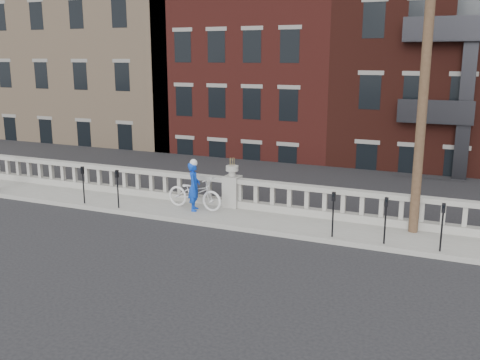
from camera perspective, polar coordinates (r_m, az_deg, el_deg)
The scene contains 13 objects.
ground at distance 15.72m, azimuth -6.87°, elevation -6.93°, with size 120.00×120.00×0.00m, color black.
sidewalk at distance 18.20m, azimuth -2.07°, elevation -3.79°, with size 32.00×2.20×0.15m, color gray.
balustrade at distance 18.87m, azimuth -0.83°, elevation -1.38°, with size 28.00×0.34×1.03m.
planter_pedestal at distance 18.83m, azimuth -0.84°, elevation -0.82°, with size 0.55×0.55×1.76m.
lower_level at distance 36.50m, azimuth 12.69°, elevation 8.48°, with size 80.00×44.00×20.80m.
utility_pole at distance 16.33m, azimuth 19.22°, elevation 11.96°, with size 1.60×0.28×10.00m.
parking_meter_a at distance 19.98m, azimuth -16.40°, elevation -0.06°, with size 0.10×0.09×1.36m.
parking_meter_b at distance 19.07m, azimuth -12.93°, elevation -0.47°, with size 0.10×0.09×1.36m.
parking_meter_c at distance 15.85m, azimuth 9.91°, elevation -3.08°, with size 0.10×0.09×1.36m.
parking_meter_d at distance 15.58m, azimuth 15.27°, elevation -3.64°, with size 0.10×0.09×1.36m.
parking_meter_e at distance 15.45m, azimuth 20.78°, elevation -4.18°, with size 0.10×0.09×1.36m.
bicycle at distance 18.65m, azimuth -4.87°, elevation -1.37°, with size 0.75×2.14×1.13m, color silver.
cyclist at distance 18.38m, azimuth -4.92°, elevation -0.69°, with size 0.62×0.40×1.69m, color #0C38B5.
Camera 1 is at (7.61, -12.67, 5.35)m, focal length 40.00 mm.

